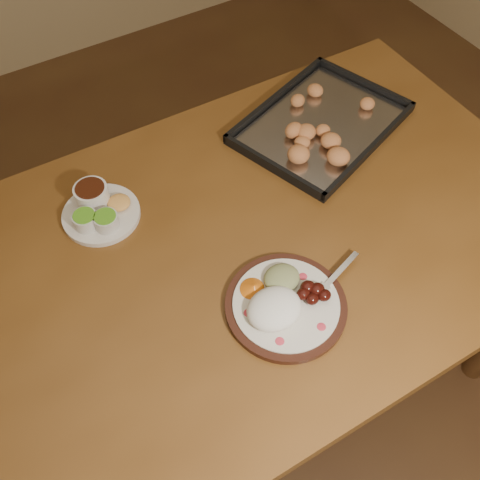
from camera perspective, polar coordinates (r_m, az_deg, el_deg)
ground at (r=1.84m, az=0.99°, el=-14.03°), size 4.00×4.00×0.00m
dining_table at (r=1.26m, az=0.06°, el=-2.79°), size 1.51×0.92×0.75m
dinner_plate at (r=1.08m, az=4.61°, el=-6.70°), size 0.32×0.25×0.06m
condiment_saucer at (r=1.25m, az=-14.88°, el=3.20°), size 0.18×0.18×0.06m
baking_tray at (r=1.44m, az=8.69°, el=12.24°), size 0.50×0.43×0.04m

